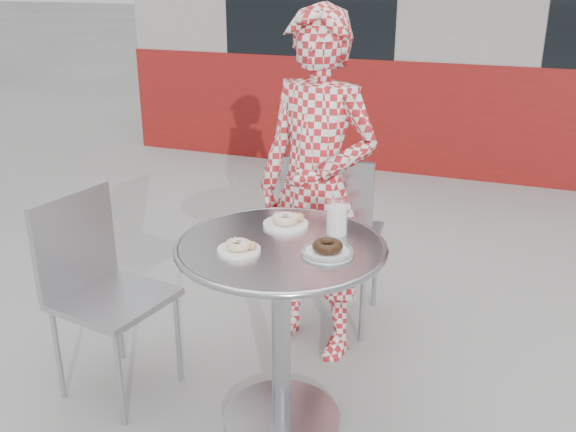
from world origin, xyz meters
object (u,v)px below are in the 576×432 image
(bistro_table, at_px, (281,291))
(chair_left, at_px, (116,334))
(chair_far, at_px, (333,270))
(milk_cup, at_px, (337,218))
(plate_far, at_px, (286,221))
(plate_near, at_px, (240,247))
(plate_checker, at_px, (327,250))
(seated_person, at_px, (317,189))

(bistro_table, relative_size, chair_left, 0.91)
(chair_far, bearing_deg, chair_left, 48.45)
(bistro_table, xyz_separation_m, milk_cup, (0.16, 0.17, 0.25))
(chair_far, distance_m, plate_far, 0.87)
(plate_near, height_order, plate_checker, plate_checker)
(plate_checker, bearing_deg, milk_cup, 97.22)
(milk_cup, bearing_deg, plate_near, -134.36)
(bistro_table, bearing_deg, plate_near, -134.72)
(bistro_table, height_order, chair_far, chair_far)
(chair_left, xyz_separation_m, plate_far, (0.71, 0.21, 0.54))
(chair_left, relative_size, seated_person, 0.54)
(plate_near, bearing_deg, seated_person, 86.16)
(bistro_table, bearing_deg, plate_far, 104.41)
(plate_checker, bearing_deg, chair_far, 105.05)
(seated_person, bearing_deg, chair_left, -123.46)
(plate_near, xyz_separation_m, plate_checker, (0.30, 0.09, -0.00))
(chair_far, distance_m, seated_person, 0.58)
(chair_far, height_order, seated_person, seated_person)
(chair_far, bearing_deg, seated_person, 83.58)
(plate_near, bearing_deg, bistro_table, 45.28)
(bistro_table, bearing_deg, milk_cup, 45.89)
(plate_far, bearing_deg, milk_cup, -2.19)
(chair_left, height_order, seated_person, seated_person)
(chair_far, height_order, milk_cup, chair_far)
(plate_near, bearing_deg, milk_cup, 45.64)
(bistro_table, distance_m, seated_person, 0.65)
(plate_near, bearing_deg, chair_far, 86.56)
(plate_far, xyz_separation_m, milk_cup, (0.21, -0.01, 0.04))
(plate_far, distance_m, plate_checker, 0.31)
(seated_person, distance_m, plate_near, 0.73)
(seated_person, distance_m, plate_far, 0.44)
(bistro_table, bearing_deg, seated_person, 96.06)
(bistro_table, xyz_separation_m, plate_near, (-0.11, -0.11, 0.21))
(chair_left, distance_m, plate_checker, 1.08)
(chair_far, xyz_separation_m, milk_cup, (0.22, -0.70, 0.57))
(chair_far, height_order, plate_far, chair_far)
(seated_person, relative_size, milk_cup, 12.32)
(bistro_table, relative_size, seated_person, 0.49)
(plate_checker, bearing_deg, plate_far, 139.00)
(bistro_table, distance_m, chair_far, 0.93)
(bistro_table, xyz_separation_m, plate_checker, (0.19, -0.03, 0.21))
(chair_far, bearing_deg, plate_checker, 100.96)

